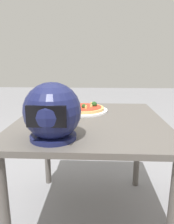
% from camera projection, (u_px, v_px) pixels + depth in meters
% --- Properties ---
extents(ground_plane, '(14.00, 14.00, 0.00)m').
position_uv_depth(ground_plane, '(90.00, 218.00, 1.50)').
color(ground_plane, gray).
extents(dining_table, '(0.91, 0.99, 0.73)m').
position_uv_depth(dining_table, '(90.00, 133.00, 1.35)').
color(dining_table, '#5B5651').
rests_on(dining_table, ground).
extents(pizza_plate, '(0.34, 0.34, 0.01)m').
position_uv_depth(pizza_plate, '(84.00, 110.00, 1.53)').
color(pizza_plate, white).
rests_on(pizza_plate, dining_table).
extents(pizza, '(0.28, 0.28, 0.05)m').
position_uv_depth(pizza, '(84.00, 108.00, 1.53)').
color(pizza, tan).
rests_on(pizza, pizza_plate).
extents(motorcycle_helmet, '(0.27, 0.27, 0.27)m').
position_uv_depth(motorcycle_helmet, '(52.00, 112.00, 0.97)').
color(motorcycle_helmet, '#191E4C').
rests_on(motorcycle_helmet, dining_table).
extents(drinking_glass, '(0.07, 0.07, 0.11)m').
position_uv_depth(drinking_glass, '(52.00, 106.00, 1.45)').
color(drinking_glass, silver).
rests_on(drinking_glass, dining_table).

